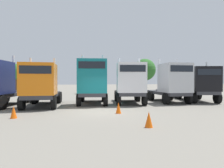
{
  "coord_description": "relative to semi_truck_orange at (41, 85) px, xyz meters",
  "views": [
    {
      "loc": [
        -2.07,
        -12.72,
        2.1
      ],
      "look_at": [
        1.99,
        4.71,
        1.81
      ],
      "focal_mm": 30.16,
      "sensor_mm": 36.0,
      "label": 1
    }
  ],
  "objects": [
    {
      "name": "semi_truck_silver",
      "position": [
        11.73,
        0.49,
        0.13
      ],
      "size": [
        2.84,
        5.94,
        4.3
      ],
      "rotation": [
        0.0,
        0.0,
        -1.62
      ],
      "color": "#333338",
      "rests_on": "ground"
    },
    {
      "name": "ground",
      "position": [
        4.17,
        -2.96,
        -1.79
      ],
      "size": [
        200.0,
        200.0,
        0.0
      ],
      "primitive_type": "plane",
      "color": "slate"
    },
    {
      "name": "oak_far_left",
      "position": [
        -7.11,
        21.53,
        1.97
      ],
      "size": [
        2.82,
        2.82,
        5.21
      ],
      "color": "#4C3823",
      "rests_on": "ground"
    },
    {
      "name": "traffic_cone_mid",
      "position": [
        5.64,
        -7.82,
        -1.43
      ],
      "size": [
        0.36,
        0.36,
        0.72
      ],
      "primitive_type": "cone",
      "color": "#F2590C",
      "rests_on": "ground"
    },
    {
      "name": "semi_truck_black",
      "position": [
        14.84,
        0.55,
        0.01
      ],
      "size": [
        3.99,
        6.76,
        4.03
      ],
      "rotation": [
        0.0,
        0.0,
        -1.82
      ],
      "color": "#333338",
      "rests_on": "ground"
    },
    {
      "name": "oak_far_centre",
      "position": [
        6.11,
        15.79,
        2.04
      ],
      "size": [
        2.92,
        2.92,
        5.32
      ],
      "color": "#4C3823",
      "rests_on": "ground"
    },
    {
      "name": "semi_truck_teal",
      "position": [
        4.18,
        0.86,
        0.26
      ],
      "size": [
        3.33,
        6.02,
        4.49
      ],
      "rotation": [
        0.0,
        0.0,
        -1.72
      ],
      "color": "#333338",
      "rests_on": "ground"
    },
    {
      "name": "semi_truck_orange",
      "position": [
        0.0,
        0.0,
        0.0
      ],
      "size": [
        2.82,
        6.39,
        4.0
      ],
      "rotation": [
        0.0,
        0.0,
        -1.62
      ],
      "color": "#333338",
      "rests_on": "ground"
    },
    {
      "name": "traffic_cone_near",
      "position": [
        -0.89,
        -4.2,
        -1.44
      ],
      "size": [
        0.36,
        0.36,
        0.7
      ],
      "primitive_type": "cone",
      "color": "#F2590C",
      "rests_on": "ground"
    },
    {
      "name": "traffic_cone_far",
      "position": [
        5.25,
        -3.99,
        -1.44
      ],
      "size": [
        0.36,
        0.36,
        0.71
      ],
      "primitive_type": "cone",
      "color": "#F2590C",
      "rests_on": "ground"
    },
    {
      "name": "oak_far_right",
      "position": [
        16.18,
        17.55,
        2.41
      ],
      "size": [
        4.13,
        4.13,
        6.29
      ],
      "color": "#4C3823",
      "rests_on": "ground"
    },
    {
      "name": "semi_truck_white",
      "position": [
        7.54,
        0.48,
        0.11
      ],
      "size": [
        3.61,
        6.05,
        4.25
      ],
      "rotation": [
        0.0,
        0.0,
        -1.77
      ],
      "color": "#333338",
      "rests_on": "ground"
    }
  ]
}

